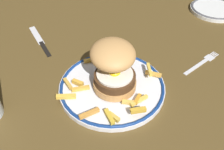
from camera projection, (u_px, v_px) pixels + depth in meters
ground_plane at (104, 89)px, 65.37cm from camera, size 110.59×107.97×4.00cm
dinner_plate at (112, 86)px, 62.11cm from camera, size 25.88×25.88×1.60cm
burger at (114, 66)px, 58.09cm from camera, size 13.53×13.92×11.40cm
fries_pile at (107, 93)px, 58.61cm from camera, size 25.14×22.09×2.17cm
side_plate at (214, 9)px, 91.29cm from camera, size 16.95×16.95×1.60cm
fork at (202, 62)px, 69.99cm from camera, size 11.82×10.43×0.36cm
knife at (41, 43)px, 76.78cm from camera, size 10.33×16.32×0.70cm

